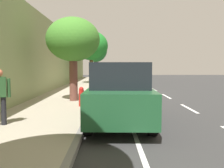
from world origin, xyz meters
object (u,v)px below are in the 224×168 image
at_px(parked_pickup_silver_second, 113,76).
at_px(fire_hydrant, 81,96).
at_px(bicycle_at_curb, 103,95).
at_px(street_tree_mid_block, 91,46).
at_px(cyclist_with_backpack, 100,80).
at_px(parked_sedan_red_mid, 113,81).
at_px(street_tree_far_end, 73,40).
at_px(parked_suv_grey_nearest, 112,72).
at_px(street_tree_near_cyclist, 96,50).
at_px(parked_suv_green_far, 120,92).

height_order(parked_pickup_silver_second, fire_hydrant, parked_pickup_silver_second).
bearing_deg(bicycle_at_curb, street_tree_mid_block, -82.44).
relative_size(bicycle_at_curb, street_tree_mid_block, 0.30).
bearing_deg(cyclist_with_backpack, bicycle_at_curb, 115.57).
relative_size(parked_sedan_red_mid, bicycle_at_curb, 2.87).
bearing_deg(parked_pickup_silver_second, fire_hydrant, 83.51).
bearing_deg(fire_hydrant, street_tree_far_end, -71.00).
relative_size(parked_suv_grey_nearest, street_tree_near_cyclist, 0.86).
height_order(parked_suv_green_far, cyclist_with_backpack, parked_suv_green_far).
xyz_separation_m(parked_sedan_red_mid, street_tree_mid_block, (2.09, -5.92, 3.08)).
relative_size(parked_suv_grey_nearest, street_tree_mid_block, 0.92).
relative_size(parked_pickup_silver_second, cyclist_with_backpack, 2.95).
height_order(parked_suv_grey_nearest, fire_hydrant, parked_suv_grey_nearest).
height_order(parked_suv_grey_nearest, street_tree_far_end, street_tree_far_end).
bearing_deg(street_tree_mid_block, parked_pickup_silver_second, -168.09).
distance_m(parked_pickup_silver_second, cyclist_with_backpack, 11.18).
distance_m(bicycle_at_curb, cyclist_with_backpack, 0.91).
height_order(parked_suv_green_far, fire_hydrant, parked_suv_green_far).
distance_m(parked_suv_green_far, bicycle_at_curb, 4.60).
distance_m(parked_pickup_silver_second, street_tree_near_cyclist, 8.42).
bearing_deg(street_tree_mid_block, street_tree_far_end, 90.00).
height_order(parked_pickup_silver_second, bicycle_at_curb, parked_pickup_silver_second).
xyz_separation_m(parked_pickup_silver_second, bicycle_at_curb, (0.68, 11.60, -0.54)).
xyz_separation_m(parked_suv_green_far, street_tree_mid_block, (2.13, -15.65, 2.81)).
bearing_deg(cyclist_with_backpack, parked_suv_grey_nearest, -92.64).
distance_m(parked_suv_grey_nearest, parked_sedan_red_mid, 14.48).
xyz_separation_m(parked_pickup_silver_second, street_tree_near_cyclist, (2.15, -7.55, 3.06)).
bearing_deg(parked_suv_grey_nearest, street_tree_mid_block, 75.93).
bearing_deg(street_tree_mid_block, fire_hydrant, 92.50).
xyz_separation_m(bicycle_at_curb, street_tree_mid_block, (1.48, -11.14, 3.47)).
distance_m(parked_sedan_red_mid, fire_hydrant, 7.60).
bearing_deg(cyclist_with_backpack, parked_sedan_red_mid, -99.92).
height_order(street_tree_far_end, fire_hydrant, street_tree_far_end).
bearing_deg(street_tree_near_cyclist, fire_hydrant, 91.57).
bearing_deg(street_tree_mid_block, bicycle_at_curb, 97.56).
distance_m(street_tree_mid_block, fire_hydrant, 13.76).
xyz_separation_m(cyclist_with_backpack, street_tree_mid_block, (1.26, -10.68, 2.72)).
xyz_separation_m(parked_sedan_red_mid, street_tree_far_end, (2.09, 5.75, 2.39)).
relative_size(bicycle_at_curb, street_tree_far_end, 0.37).
height_order(street_tree_near_cyclist, street_tree_mid_block, street_tree_near_cyclist).
height_order(parked_suv_grey_nearest, cyclist_with_backpack, parked_suv_grey_nearest).
bearing_deg(street_tree_near_cyclist, parked_sedan_red_mid, 98.55).
relative_size(parked_pickup_silver_second, parked_sedan_red_mid, 1.22).
relative_size(parked_sedan_red_mid, cyclist_with_backpack, 2.43).
distance_m(bicycle_at_curb, fire_hydrant, 2.40).
distance_m(bicycle_at_curb, street_tree_near_cyclist, 19.54).
relative_size(street_tree_far_end, fire_hydrant, 4.89).
height_order(street_tree_mid_block, fire_hydrant, street_tree_mid_block).
distance_m(parked_suv_grey_nearest, fire_hydrant, 21.98).
xyz_separation_m(parked_suv_green_far, street_tree_near_cyclist, (2.13, -23.65, 2.94)).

